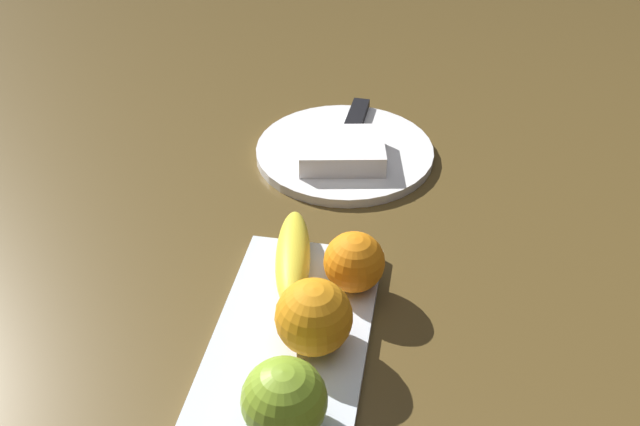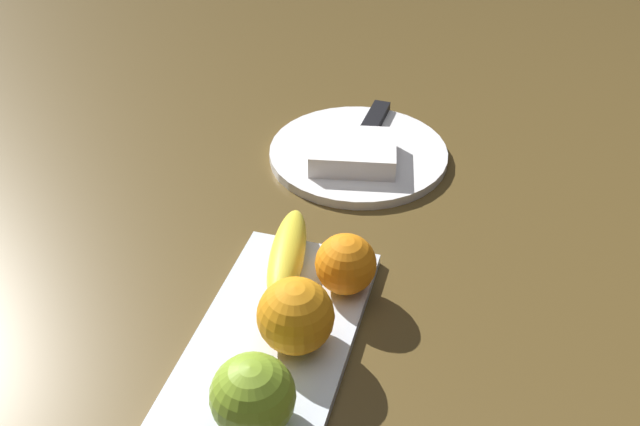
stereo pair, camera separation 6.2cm
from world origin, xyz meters
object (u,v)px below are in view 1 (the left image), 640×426
orange_near_apple (314,317)px  dinner_plate (345,152)px  orange_near_banana (354,262)px  knife (351,122)px  banana (293,257)px  folded_napkin (341,151)px  apple (284,400)px  fruit_tray (284,363)px

orange_near_apple → dinner_plate: (-0.36, -0.02, -0.04)m
orange_near_banana → knife: 0.34m
banana → folded_napkin: size_ratio=1.37×
banana → folded_napkin: bearing=-14.6°
folded_napkin → dinner_plate: bearing=-180.0°
apple → knife: bearing=-178.0°
fruit_tray → apple: (0.07, 0.02, 0.04)m
apple → fruit_tray: bearing=-166.3°
knife → dinner_plate: bearing=2.5°
apple → orange_near_apple: 0.10m
orange_near_apple → orange_near_banana: size_ratio=1.15×
orange_near_apple → orange_near_banana: bearing=163.9°
orange_near_banana → dinner_plate: size_ratio=0.26×
fruit_tray → orange_near_banana: orange_near_banana is taller
dinner_plate → banana: bearing=-3.8°
banana → orange_near_banana: 0.07m
banana → orange_near_banana: bearing=-109.6°
folded_napkin → apple: bearing=2.4°
fruit_tray → banana: size_ratio=2.24×
fruit_tray → orange_near_apple: orange_near_apple is taller
apple → orange_near_apple: orange_near_apple is taller
folded_napkin → knife: bearing=-180.0°
banana → folded_napkin: banana is taller
folded_napkin → fruit_tray: bearing=0.0°
fruit_tray → folded_napkin: 0.35m
apple → knife: apple is taller
orange_near_banana → banana: bearing=-99.3°
folded_napkin → knife: folded_napkin is taller
fruit_tray → knife: knife is taller
knife → folded_napkin: bearing=2.5°
fruit_tray → orange_near_apple: (-0.02, 0.02, 0.04)m
fruit_tray → apple: bearing=13.7°
dinner_plate → knife: (-0.06, -0.00, 0.01)m
folded_napkin → banana: bearing=-4.3°
apple → banana: (-0.20, -0.04, -0.02)m
apple → orange_near_apple: (-0.10, 0.01, 0.00)m
dinner_plate → fruit_tray: bearing=0.0°
folded_napkin → knife: (-0.09, -0.00, -0.01)m
fruit_tray → dinner_plate: size_ratio=1.41×
apple → dinner_plate: 0.46m
dinner_plate → folded_napkin: folded_napkin is taller
banana → dinner_plate: banana is taller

